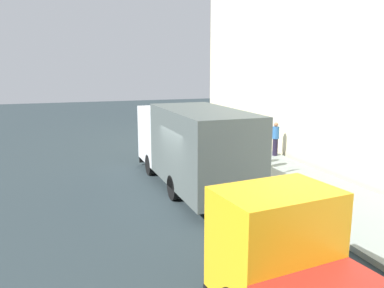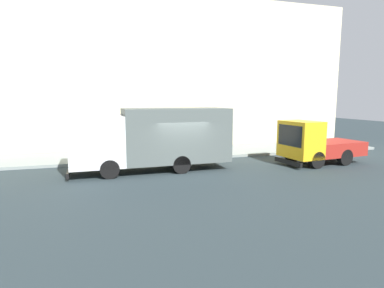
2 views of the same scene
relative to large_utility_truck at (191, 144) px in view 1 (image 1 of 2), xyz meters
name	(u,v)px [view 1 (image 1 of 2)]	position (x,y,z in m)	size (l,w,h in m)	color
ground	(179,200)	(-0.88, -1.29, -1.71)	(80.00, 80.00, 0.00)	#273337
sidewalk	(299,184)	(4.03, -1.29, -1.63)	(3.82, 30.00, 0.16)	gray
building_facade	(361,45)	(6.44, -1.29, 3.68)	(0.50, 30.00, 10.80)	beige
large_utility_truck	(191,144)	(0.00, 0.00, 0.00)	(2.52, 7.93, 3.13)	silver
small_flatbed_truck	(314,286)	(-0.91, -8.88, -0.60)	(2.67, 4.93, 2.43)	yellow
pedestrian_walking	(250,145)	(3.42, 1.69, -0.60)	(0.43, 0.43, 1.79)	brown
pedestrian_standing	(276,138)	(5.53, 3.05, -0.66)	(0.48, 0.48, 1.69)	black
pedestrian_third	(259,149)	(3.44, 0.96, -0.63)	(0.44, 0.44, 1.73)	#423F4F
traffic_cone_orange	(218,151)	(2.58, 3.43, -1.20)	(0.50, 0.50, 0.71)	orange
street_sign_post	(257,144)	(2.61, -0.36, -0.10)	(0.44, 0.08, 2.44)	#4C5156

